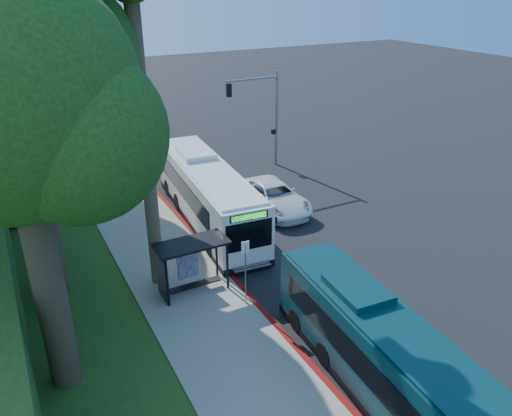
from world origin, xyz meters
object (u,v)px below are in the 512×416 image
bus_shelter (186,258)px  pickup (274,197)px  white_bus (207,192)px  teal_bus (383,354)px

bus_shelter → pickup: bearing=36.7°
white_bus → teal_bus: 15.07m
white_bus → pickup: bearing=-2.0°
teal_bus → pickup: bearing=78.1°
bus_shelter → teal_bus: size_ratio=0.29×
white_bus → teal_bus: white_bus is taller
white_bus → teal_bus: bearing=-85.2°
bus_shelter → white_bus: bearing=59.9°
teal_bus → pickup: (4.20, 14.56, -0.77)m
white_bus → teal_bus: (-0.02, -15.07, -0.22)m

